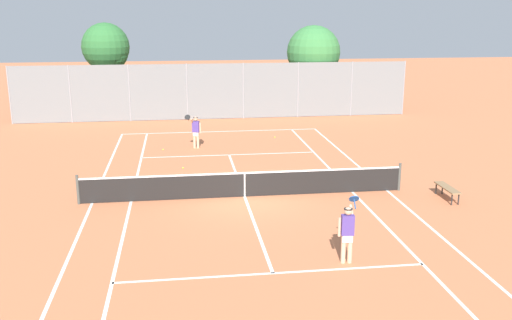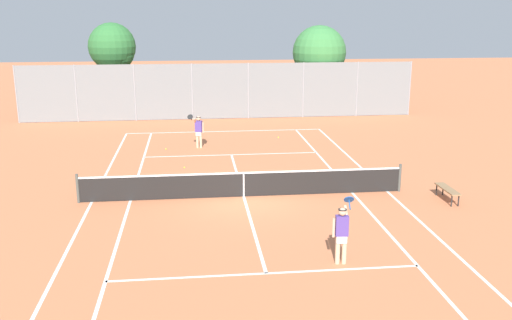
{
  "view_description": "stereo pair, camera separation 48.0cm",
  "coord_description": "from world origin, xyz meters",
  "px_view_note": "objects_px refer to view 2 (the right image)",
  "views": [
    {
      "loc": [
        -2.29,
        -19.92,
        6.68
      ],
      "look_at": [
        0.63,
        1.5,
        1.0
      ],
      "focal_mm": 40.0,
      "sensor_mm": 36.0,
      "label": 1
    },
    {
      "loc": [
        -1.81,
        -19.98,
        6.68
      ],
      "look_at": [
        0.63,
        1.5,
        1.0
      ],
      "focal_mm": 40.0,
      "sensor_mm": 36.0,
      "label": 2
    }
  ],
  "objects_px": {
    "loose_tennis_ball_0": "(166,149)",
    "tree_behind_left": "(113,48)",
    "player_far_left": "(199,130)",
    "player_near_side": "(342,231)",
    "loose_tennis_ball_2": "(278,137)",
    "loose_tennis_ball_1": "(184,167)",
    "courtside_bench": "(448,190)",
    "tennis_net": "(244,184)",
    "tree_behind_right": "(321,54)"
  },
  "relations": [
    {
      "from": "player_far_left",
      "to": "tree_behind_left",
      "type": "relative_size",
      "value": 0.3
    },
    {
      "from": "loose_tennis_ball_0",
      "to": "tree_behind_left",
      "type": "bearing_deg",
      "value": 107.87
    },
    {
      "from": "player_near_side",
      "to": "tree_behind_right",
      "type": "relative_size",
      "value": 0.31
    },
    {
      "from": "player_near_side",
      "to": "tree_behind_left",
      "type": "xyz_separation_m",
      "value": [
        -8.99,
        25.39,
        3.33
      ]
    },
    {
      "from": "courtside_bench",
      "to": "tree_behind_left",
      "type": "height_order",
      "value": "tree_behind_left"
    },
    {
      "from": "player_near_side",
      "to": "player_far_left",
      "type": "relative_size",
      "value": 1.0
    },
    {
      "from": "tree_behind_right",
      "to": "loose_tennis_ball_0",
      "type": "bearing_deg",
      "value": -134.95
    },
    {
      "from": "tree_behind_right",
      "to": "tennis_net",
      "type": "bearing_deg",
      "value": -110.97
    },
    {
      "from": "loose_tennis_ball_1",
      "to": "player_far_left",
      "type": "bearing_deg",
      "value": 79.38
    },
    {
      "from": "tree_behind_left",
      "to": "loose_tennis_ball_2",
      "type": "bearing_deg",
      "value": -44.52
    },
    {
      "from": "player_near_side",
      "to": "loose_tennis_ball_1",
      "type": "height_order",
      "value": "player_near_side"
    },
    {
      "from": "loose_tennis_ball_1",
      "to": "courtside_bench",
      "type": "distance_m",
      "value": 10.99
    },
    {
      "from": "tennis_net",
      "to": "loose_tennis_ball_0",
      "type": "height_order",
      "value": "tennis_net"
    },
    {
      "from": "loose_tennis_ball_0",
      "to": "loose_tennis_ball_2",
      "type": "height_order",
      "value": "same"
    },
    {
      "from": "loose_tennis_ball_0",
      "to": "courtside_bench",
      "type": "distance_m",
      "value": 13.82
    },
    {
      "from": "player_near_side",
      "to": "loose_tennis_ball_1",
      "type": "distance_m",
      "value": 11.15
    },
    {
      "from": "tree_behind_left",
      "to": "tree_behind_right",
      "type": "height_order",
      "value": "tree_behind_left"
    },
    {
      "from": "player_near_side",
      "to": "player_far_left",
      "type": "height_order",
      "value": "same"
    },
    {
      "from": "player_far_left",
      "to": "tree_behind_left",
      "type": "bearing_deg",
      "value": 115.29
    },
    {
      "from": "tennis_net",
      "to": "tree_behind_left",
      "type": "bearing_deg",
      "value": 109.58
    },
    {
      "from": "loose_tennis_ball_1",
      "to": "tree_behind_left",
      "type": "height_order",
      "value": "tree_behind_left"
    },
    {
      "from": "player_far_left",
      "to": "loose_tennis_ball_1",
      "type": "relative_size",
      "value": 26.88
    },
    {
      "from": "loose_tennis_ball_2",
      "to": "courtside_bench",
      "type": "relative_size",
      "value": 0.04
    },
    {
      "from": "loose_tennis_ball_0",
      "to": "courtside_bench",
      "type": "xyz_separation_m",
      "value": [
        10.44,
        -9.04,
        0.38
      ]
    },
    {
      "from": "loose_tennis_ball_1",
      "to": "tennis_net",
      "type": "bearing_deg",
      "value": -62.38
    },
    {
      "from": "player_near_side",
      "to": "tree_behind_right",
      "type": "xyz_separation_m",
      "value": [
        4.71,
        23.76,
        2.97
      ]
    },
    {
      "from": "loose_tennis_ball_1",
      "to": "courtside_bench",
      "type": "bearing_deg",
      "value": -30.05
    },
    {
      "from": "player_far_left",
      "to": "loose_tennis_ball_0",
      "type": "height_order",
      "value": "player_far_left"
    },
    {
      "from": "player_near_side",
      "to": "tree_behind_right",
      "type": "height_order",
      "value": "tree_behind_right"
    },
    {
      "from": "player_far_left",
      "to": "loose_tennis_ball_2",
      "type": "xyz_separation_m",
      "value": [
        4.31,
        1.86,
        -0.89
      ]
    },
    {
      "from": "loose_tennis_ball_1",
      "to": "courtside_bench",
      "type": "xyz_separation_m",
      "value": [
        9.51,
        -5.5,
        0.38
      ]
    },
    {
      "from": "player_far_left",
      "to": "courtside_bench",
      "type": "xyz_separation_m",
      "value": [
        8.8,
        -9.26,
        -0.52
      ]
    },
    {
      "from": "player_near_side",
      "to": "tree_behind_left",
      "type": "relative_size",
      "value": 0.3
    },
    {
      "from": "player_far_left",
      "to": "loose_tennis_ball_2",
      "type": "relative_size",
      "value": 26.88
    },
    {
      "from": "tennis_net",
      "to": "loose_tennis_ball_1",
      "type": "bearing_deg",
      "value": 117.62
    },
    {
      "from": "courtside_bench",
      "to": "tree_behind_left",
      "type": "bearing_deg",
      "value": 124.49
    },
    {
      "from": "loose_tennis_ball_0",
      "to": "loose_tennis_ball_1",
      "type": "relative_size",
      "value": 1.0
    },
    {
      "from": "tennis_net",
      "to": "player_near_side",
      "type": "xyz_separation_m",
      "value": [
        2.1,
        -6.0,
        0.42
      ]
    },
    {
      "from": "loose_tennis_ball_0",
      "to": "tree_behind_left",
      "type": "height_order",
      "value": "tree_behind_left"
    },
    {
      "from": "tree_behind_right",
      "to": "courtside_bench",
      "type": "bearing_deg",
      "value": -88.54
    },
    {
      "from": "tree_behind_left",
      "to": "tree_behind_right",
      "type": "xyz_separation_m",
      "value": [
        13.7,
        -1.63,
        -0.36
      ]
    },
    {
      "from": "tennis_net",
      "to": "loose_tennis_ball_1",
      "type": "xyz_separation_m",
      "value": [
        -2.22,
        4.24,
        -0.48
      ]
    },
    {
      "from": "tree_behind_left",
      "to": "tree_behind_right",
      "type": "distance_m",
      "value": 13.8
    },
    {
      "from": "player_far_left",
      "to": "loose_tennis_ball_2",
      "type": "height_order",
      "value": "player_far_left"
    },
    {
      "from": "tree_behind_right",
      "to": "player_far_left",
      "type": "bearing_deg",
      "value": -130.45
    },
    {
      "from": "player_near_side",
      "to": "tree_behind_right",
      "type": "distance_m",
      "value": 24.4
    },
    {
      "from": "courtside_bench",
      "to": "tree_behind_right",
      "type": "height_order",
      "value": "tree_behind_right"
    },
    {
      "from": "tree_behind_left",
      "to": "player_near_side",
      "type": "bearing_deg",
      "value": -70.5
    },
    {
      "from": "tennis_net",
      "to": "loose_tennis_ball_2",
      "type": "height_order",
      "value": "tennis_net"
    },
    {
      "from": "loose_tennis_ball_1",
      "to": "loose_tennis_ball_2",
      "type": "bearing_deg",
      "value": 48.24
    }
  ]
}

